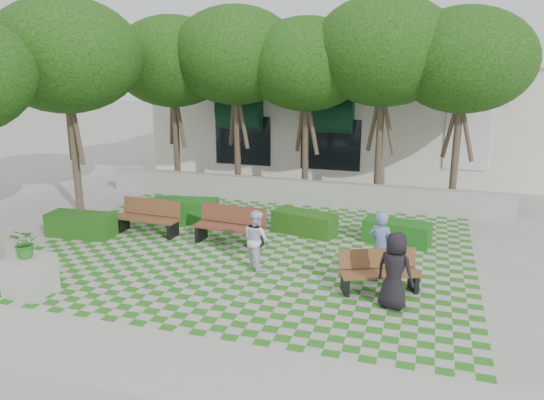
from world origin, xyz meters
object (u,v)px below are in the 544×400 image
(hedge_midright, at_px, (304,223))
(person_blue, at_px, (381,247))
(bench_mid, at_px, (230,226))
(planter_front, at_px, (29,268))
(hedge_west, at_px, (81,225))
(person_dark, at_px, (395,271))
(hedge_midleft, at_px, (185,210))
(person_white, at_px, (257,239))
(hedge_east, at_px, (397,232))
(bench_east, at_px, (379,272))
(bench_west, at_px, (149,218))

(hedge_midright, height_order, person_blue, person_blue)
(bench_mid, height_order, planter_front, planter_front)
(hedge_west, relative_size, person_dark, 1.18)
(hedge_midleft, relative_size, person_white, 1.39)
(hedge_east, relative_size, person_dark, 1.10)
(hedge_midleft, height_order, person_blue, person_blue)
(person_dark, height_order, person_white, person_dark)
(hedge_west, distance_m, person_blue, 9.06)
(hedge_midleft, bearing_deg, person_blue, -24.79)
(bench_east, bearing_deg, hedge_midright, 104.20)
(planter_front, bearing_deg, bench_mid, 55.02)
(hedge_west, bearing_deg, bench_east, -8.33)
(bench_west, bearing_deg, person_dark, -17.66)
(bench_west, distance_m, person_white, 4.36)
(person_blue, bearing_deg, person_white, 22.11)
(hedge_east, bearing_deg, bench_west, -169.98)
(person_white, bearing_deg, hedge_midright, -62.13)
(hedge_west, xyz_separation_m, planter_front, (1.42, -3.82, 0.29))
(planter_front, height_order, person_blue, person_blue)
(hedge_midright, xyz_separation_m, person_dark, (3.00, -4.29, 0.52))
(bench_mid, height_order, hedge_east, bench_mid)
(bench_mid, bearing_deg, hedge_west, -166.15)
(person_blue, distance_m, person_dark, 1.35)
(hedge_midleft, relative_size, person_blue, 1.20)
(bench_east, distance_m, hedge_east, 3.43)
(bench_west, distance_m, person_blue, 7.35)
(hedge_west, bearing_deg, bench_mid, 8.51)
(person_blue, distance_m, person_white, 3.12)
(person_blue, bearing_deg, person_dark, 130.41)
(hedge_midleft, bearing_deg, planter_front, -98.83)
(hedge_midright, relative_size, planter_front, 1.23)
(person_blue, bearing_deg, bench_east, 115.97)
(planter_front, distance_m, person_dark, 8.19)
(planter_front, bearing_deg, hedge_midright, 50.14)
(bench_mid, xyz_separation_m, hedge_west, (-4.57, -0.68, -0.17))
(person_dark, bearing_deg, planter_front, 34.43)
(bench_east, height_order, bench_mid, bench_mid)
(hedge_east, bearing_deg, planter_front, -142.76)
(hedge_west, distance_m, planter_front, 4.09)
(bench_mid, relative_size, hedge_east, 1.12)
(bench_east, height_order, hedge_east, bench_east)
(planter_front, relative_size, person_white, 1.03)
(hedge_west, relative_size, person_blue, 1.14)
(bench_east, relative_size, person_dark, 1.12)
(bench_mid, height_order, person_blue, person_blue)
(bench_west, bearing_deg, person_white, -18.69)
(bench_east, xyz_separation_m, bench_west, (-7.19, 2.12, 0.04))
(bench_west, distance_m, person_dark, 8.12)
(hedge_midright, bearing_deg, bench_mid, -141.20)
(bench_mid, bearing_deg, hedge_midright, 44.13)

